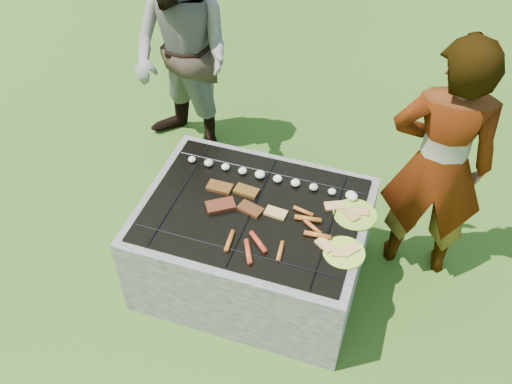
% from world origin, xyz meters
% --- Properties ---
extents(lawn, '(60.00, 60.00, 0.00)m').
position_xyz_m(lawn, '(0.00, 0.00, 0.00)').
color(lawn, '#274912').
rests_on(lawn, ground).
extents(fire_pit, '(1.30, 1.00, 0.62)m').
position_xyz_m(fire_pit, '(0.00, 0.00, 0.28)').
color(fire_pit, '#9E978C').
rests_on(fire_pit, ground).
extents(mushrooms, '(1.07, 0.07, 0.04)m').
position_xyz_m(mushrooms, '(0.10, 0.26, 0.63)').
color(mushrooms, beige).
rests_on(mushrooms, fire_pit).
extents(pork_slabs, '(0.38, 0.29, 0.02)m').
position_xyz_m(pork_slabs, '(-0.14, 0.03, 0.62)').
color(pork_slabs, '#A0571D').
rests_on(pork_slabs, fire_pit).
extents(sausages, '(0.54, 0.48, 0.03)m').
position_xyz_m(sausages, '(0.20, -0.16, 0.63)').
color(sausages, orange).
rests_on(sausages, fire_pit).
extents(bread_on_grate, '(0.45, 0.41, 0.02)m').
position_xyz_m(bread_on_grate, '(0.31, 0.01, 0.62)').
color(bread_on_grate, '#D6C46D').
rests_on(bread_on_grate, fire_pit).
extents(plate_far, '(0.32, 0.32, 0.03)m').
position_xyz_m(plate_far, '(0.56, 0.14, 0.61)').
color(plate_far, gold).
rests_on(plate_far, fire_pit).
extents(plate_near, '(0.30, 0.30, 0.03)m').
position_xyz_m(plate_near, '(0.56, -0.15, 0.61)').
color(plate_near, '#FFEC3C').
rests_on(plate_near, fire_pit).
extents(cook, '(0.62, 0.43, 1.64)m').
position_xyz_m(cook, '(0.95, 0.46, 0.82)').
color(cook, gray).
rests_on(cook, ground).
extents(bystander, '(0.99, 0.90, 1.67)m').
position_xyz_m(bystander, '(-0.88, 1.03, 0.83)').
color(bystander, gray).
rests_on(bystander, ground).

